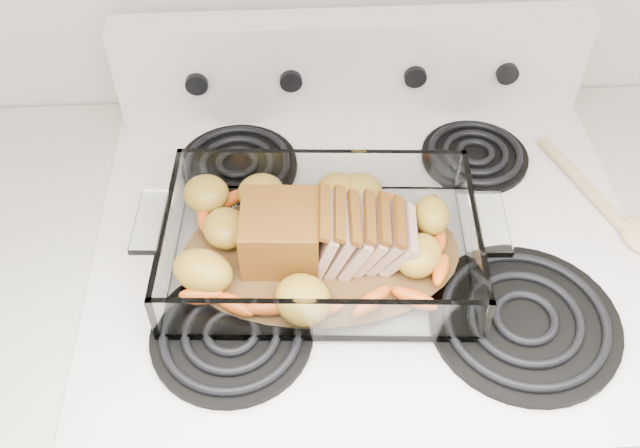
{
  "coord_description": "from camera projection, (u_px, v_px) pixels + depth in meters",
  "views": [
    {
      "loc": [
        -0.11,
        0.98,
        1.71
      ],
      "look_at": [
        -0.07,
        1.63,
        0.99
      ],
      "focal_mm": 40.0,
      "sensor_mm": 36.0,
      "label": 1
    }
  ],
  "objects": [
    {
      "name": "pork_roast",
      "position": [
        310.0,
        235.0,
        0.96
      ],
      "size": [
        0.24,
        0.1,
        0.08
      ],
      "rotation": [
        0.0,
        0.0,
        0.4
      ],
      "color": "brown",
      "rests_on": "baking_dish"
    },
    {
      "name": "counter_left",
      "position": [
        7.0,
        415.0,
        1.35
      ],
      "size": [
        0.58,
        0.68,
        0.93
      ],
      "color": "white",
      "rests_on": "ground"
    },
    {
      "name": "roast_vegetables",
      "position": [
        316.0,
        222.0,
        1.0
      ],
      "size": [
        0.39,
        0.21,
        0.05
      ],
      "rotation": [
        0.0,
        0.0,
        -0.03
      ],
      "color": "#D15221",
      "rests_on": "baking_dish"
    },
    {
      "name": "electric_range",
      "position": [
        355.0,
        393.0,
        1.37
      ],
      "size": [
        0.78,
        0.7,
        1.12
      ],
      "color": "white",
      "rests_on": "ground"
    },
    {
      "name": "wooden_spoon",
      "position": [
        614.0,
        211.0,
        1.05
      ],
      "size": [
        0.12,
        0.25,
        0.02
      ],
      "rotation": [
        0.0,
        0.0,
        0.32
      ],
      "color": "beige",
      "rests_on": "electric_range"
    },
    {
      "name": "baking_dish",
      "position": [
        321.0,
        248.0,
        0.98
      ],
      "size": [
        0.42,
        0.28,
        0.08
      ],
      "rotation": [
        0.0,
        0.0,
        -0.06
      ],
      "color": "white",
      "rests_on": "electric_range"
    }
  ]
}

